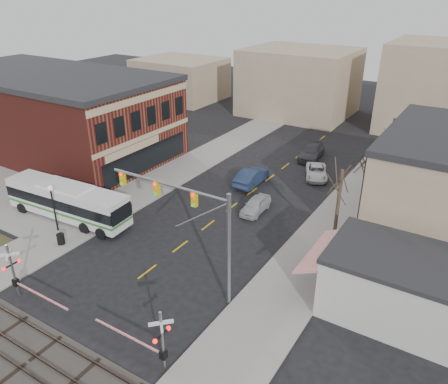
% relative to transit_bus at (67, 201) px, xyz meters
% --- Properties ---
extents(ground, '(160.00, 160.00, 0.00)m').
position_rel_transit_bus_xyz_m(ground, '(11.15, -4.47, -1.78)').
color(ground, black).
rests_on(ground, ground).
extents(sidewalk_west, '(5.00, 60.00, 0.12)m').
position_rel_transit_bus_xyz_m(sidewalk_west, '(1.65, 15.53, -1.72)').
color(sidewalk_west, gray).
rests_on(sidewalk_west, ground).
extents(sidewalk_east, '(5.00, 60.00, 0.12)m').
position_rel_transit_bus_xyz_m(sidewalk_east, '(20.65, 15.53, -1.72)').
color(sidewalk_east, gray).
rests_on(sidewalk_east, ground).
extents(plaza_west, '(20.00, 10.00, 0.11)m').
position_rel_transit_bus_xyz_m(plaza_west, '(-10.85, 0.53, -1.73)').
color(plaza_west, gray).
rests_on(plaza_west, ground).
extents(ballast_strip, '(160.00, 5.00, 0.06)m').
position_rel_transit_bus_xyz_m(ballast_strip, '(11.15, -12.47, -1.75)').
color(ballast_strip, '#332D28').
rests_on(ballast_strip, ground).
extents(rail_tracks, '(160.00, 3.91, 0.14)m').
position_rel_transit_bus_xyz_m(rail_tracks, '(11.15, -12.47, -1.66)').
color(rail_tracks, '#2D231E').
rests_on(rail_tracks, ground).
extents(brick_building, '(30.40, 15.40, 9.60)m').
position_rel_transit_bus_xyz_m(brick_building, '(-15.84, 11.53, 3.03)').
color(brick_building, maroon).
rests_on(brick_building, ground).
extents(awning_shop, '(9.74, 6.20, 4.30)m').
position_rel_transit_bus_xyz_m(awning_shop, '(27.12, 2.53, 0.38)').
color(awning_shop, beige).
rests_on(awning_shop, ground).
extents(tree_east_a, '(0.28, 0.28, 6.75)m').
position_rel_transit_bus_xyz_m(tree_east_a, '(21.65, 7.53, 1.71)').
color(tree_east_a, '#382B21').
rests_on(tree_east_a, sidewalk_east).
extents(tree_east_b, '(0.28, 0.28, 6.30)m').
position_rel_transit_bus_xyz_m(tree_east_b, '(21.95, 13.53, 1.49)').
color(tree_east_b, '#382B21').
rests_on(tree_east_b, sidewalk_east).
extents(tree_east_c, '(0.28, 0.28, 7.20)m').
position_rel_transit_bus_xyz_m(tree_east_c, '(22.15, 21.53, 1.94)').
color(tree_east_c, '#382B21').
rests_on(tree_east_c, sidewalk_east).
extents(transit_bus, '(12.39, 3.49, 3.15)m').
position_rel_transit_bus_xyz_m(transit_bus, '(0.00, 0.00, 0.00)').
color(transit_bus, silver).
rests_on(transit_bus, ground).
extents(traffic_signal_mast, '(9.30, 0.30, 8.00)m').
position_rel_transit_bus_xyz_m(traffic_signal_mast, '(15.37, -2.26, 3.92)').
color(traffic_signal_mast, gray).
rests_on(traffic_signal_mast, ground).
extents(rr_crossing_west, '(5.60, 1.36, 4.00)m').
position_rel_transit_bus_xyz_m(rr_crossing_west, '(6.01, -9.10, 0.19)').
color(rr_crossing_west, gray).
rests_on(rr_crossing_west, ground).
extents(rr_crossing_east, '(5.60, 1.36, 4.00)m').
position_rel_transit_bus_xyz_m(rr_crossing_east, '(17.46, -8.80, 0.19)').
color(rr_crossing_east, gray).
rests_on(rr_crossing_east, ground).
extents(street_lamp, '(0.44, 0.44, 4.15)m').
position_rel_transit_bus_xyz_m(street_lamp, '(0.91, -2.06, 1.32)').
color(street_lamp, black).
rests_on(street_lamp, sidewalk_west).
extents(trash_bin, '(0.60, 0.60, 0.89)m').
position_rel_transit_bus_xyz_m(trash_bin, '(2.90, -3.34, -1.22)').
color(trash_bin, black).
rests_on(trash_bin, sidewalk_west).
extents(car_a, '(1.82, 4.17, 1.40)m').
position_rel_transit_bus_xyz_m(car_a, '(13.47, 9.90, -1.08)').
color(car_a, '#B0B0B5').
rests_on(car_a, ground).
extents(car_b, '(1.94, 5.27, 1.72)m').
position_rel_transit_bus_xyz_m(car_b, '(10.22, 15.10, -0.92)').
color(car_b, '#1B2845').
rests_on(car_b, ground).
extents(car_c, '(3.84, 5.18, 1.31)m').
position_rel_transit_bus_xyz_m(car_c, '(15.33, 20.30, -1.13)').
color(car_c, silver).
rests_on(car_c, ground).
extents(car_d, '(2.83, 5.75, 1.61)m').
position_rel_transit_bus_xyz_m(car_d, '(12.70, 25.50, -0.98)').
color(car_d, '#444449').
rests_on(car_d, ground).
extents(pedestrian_near, '(0.67, 0.81, 1.91)m').
position_rel_transit_bus_xyz_m(pedestrian_near, '(1.52, 0.08, -0.71)').
color(pedestrian_near, '#554A44').
rests_on(pedestrian_near, sidewalk_west).
extents(pedestrian_far, '(0.93, 1.02, 1.69)m').
position_rel_transit_bus_xyz_m(pedestrian_far, '(1.59, 3.20, -0.82)').
color(pedestrian_far, '#384763').
rests_on(pedestrian_far, sidewalk_west).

